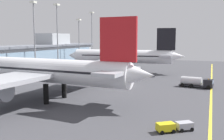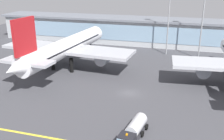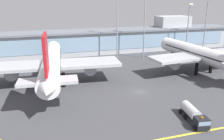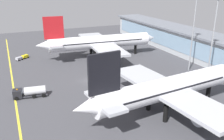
# 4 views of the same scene
# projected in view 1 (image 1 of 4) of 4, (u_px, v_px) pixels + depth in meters

# --- Properties ---
(ground_plane) EXTENTS (186.72, 186.72, 0.00)m
(ground_plane) POSITION_uv_depth(u_px,v_px,m) (130.00, 86.00, 75.40)
(ground_plane) COLOR #424247
(taxiway_centreline_stripe) EXTENTS (149.38, 0.50, 0.01)m
(taxiway_centreline_stripe) POSITION_uv_depth(u_px,v_px,m) (211.00, 92.00, 67.61)
(taxiway_centreline_stripe) COLOR yellow
(taxiway_centreline_stripe) RESTS_ON ground
(airliner_near_left) EXTENTS (41.14, 50.89, 17.74)m
(airliner_near_left) POSITION_uv_depth(u_px,v_px,m) (44.00, 71.00, 58.42)
(airliner_near_left) COLOR black
(airliner_near_left) RESTS_ON ground
(airliner_near_right) EXTENTS (36.48, 47.05, 17.36)m
(airliner_near_right) POSITION_uv_depth(u_px,v_px,m) (123.00, 57.00, 103.34)
(airliner_near_right) COLOR black
(airliner_near_right) RESTS_ON ground
(fuel_tanker_truck) EXTENTS (4.06, 9.30, 2.90)m
(fuel_tanker_truck) POSITION_uv_depth(u_px,v_px,m) (197.00, 82.00, 73.01)
(fuel_tanker_truck) COLOR black
(fuel_tanker_truck) RESTS_ON ground
(baggage_tug_near) EXTENTS (4.59, 5.41, 1.40)m
(baggage_tug_near) POSITION_uv_depth(u_px,v_px,m) (174.00, 126.00, 38.87)
(baggage_tug_near) COLOR black
(baggage_tug_near) RESTS_ON ground
(apron_light_mast_west) EXTENTS (1.80, 1.80, 22.41)m
(apron_light_mast_west) POSITION_uv_depth(u_px,v_px,m) (79.00, 35.00, 122.82)
(apron_light_mast_west) COLOR gray
(apron_light_mast_west) RESTS_ON ground
(apron_light_mast_centre) EXTENTS (1.80, 1.80, 26.60)m
(apron_light_mast_centre) POSITION_uv_depth(u_px,v_px,m) (57.00, 29.00, 100.59)
(apron_light_mast_centre) COLOR gray
(apron_light_mast_centre) RESTS_ON ground
(apron_light_mast_east) EXTENTS (1.80, 1.80, 26.28)m
(apron_light_mast_east) POSITION_uv_depth(u_px,v_px,m) (34.00, 29.00, 91.20)
(apron_light_mast_east) COLOR gray
(apron_light_mast_east) RESTS_ON ground
(apron_light_mast_far_east) EXTENTS (1.80, 1.80, 26.12)m
(apron_light_mast_far_east) POSITION_uv_depth(u_px,v_px,m) (92.00, 31.00, 127.23)
(apron_light_mast_far_east) COLOR gray
(apron_light_mast_far_east) RESTS_ON ground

